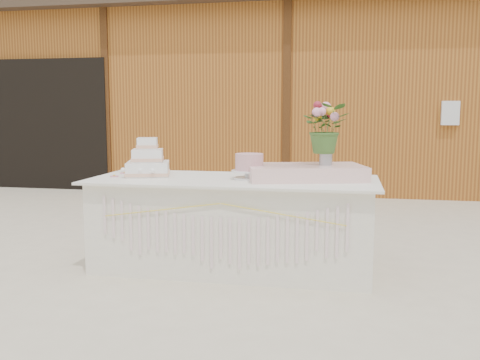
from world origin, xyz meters
TOP-DOWN VIEW (x-y plane):
  - ground at (0.00, 0.00)m, footprint 80.00×80.00m
  - barn at (-0.01, 5.99)m, footprint 12.60×4.60m
  - cake_table at (0.00, -0.00)m, footprint 2.40×1.00m
  - wedding_cake at (-0.77, 0.06)m, footprint 0.46×0.46m
  - pink_cake_stand at (0.14, -0.01)m, footprint 0.30×0.30m
  - satin_runner at (0.60, 0.07)m, footprint 1.05×0.77m
  - flower_vase at (0.76, 0.11)m, footprint 0.11×0.11m
  - bouquet at (0.76, 0.11)m, footprint 0.38×0.33m
  - loose_flowers at (-0.99, 0.09)m, footprint 0.25×0.39m

SIDE VIEW (x-z plane):
  - ground at x=0.00m, z-range 0.00..0.00m
  - cake_table at x=0.00m, z-range 0.00..0.77m
  - loose_flowers at x=-0.99m, z-range 0.77..0.79m
  - satin_runner at x=0.60m, z-range 0.77..0.89m
  - wedding_cake at x=-0.77m, z-range 0.72..1.05m
  - pink_cake_stand at x=0.14m, z-range 0.78..1.00m
  - flower_vase at x=0.76m, z-range 0.89..1.03m
  - bouquet at x=0.76m, z-range 1.03..1.45m
  - barn at x=-0.01m, z-range 0.03..3.33m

